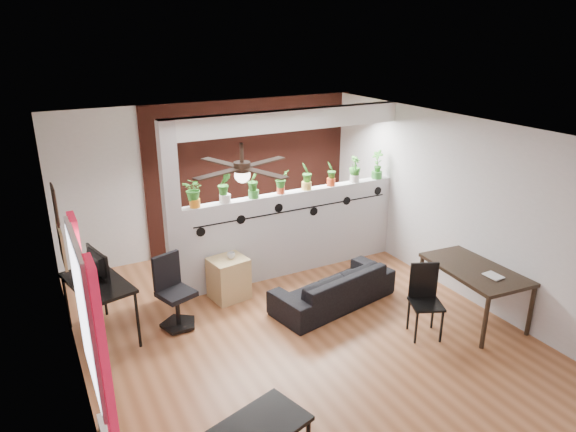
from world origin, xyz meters
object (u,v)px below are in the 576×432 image
Objects in this scene: cup at (231,255)px; office_chair at (174,296)px; potted_plant_1 at (224,187)px; potted_plant_2 at (253,183)px; potted_plant_6 at (355,168)px; potted_plant_7 at (377,164)px; potted_plant_0 at (194,192)px; ceiling_fan at (242,170)px; potted_plant_4 at (307,175)px; sofa at (333,287)px; cube_shelf at (229,278)px; computer_desk at (98,287)px; dining_table at (475,273)px; potted_plant_3 at (281,181)px; folding_chair at (425,293)px; potted_plant_5 at (331,173)px.

office_chair is at bearing -158.98° from cup.
potted_plant_2 is (0.45, 0.00, -0.01)m from potted_plant_1.
potted_plant_6 is 0.45m from potted_plant_7.
potted_plant_0 is 0.90m from potted_plant_2.
ceiling_fan is 2.78× the size of potted_plant_4.
sofa is (1.59, 0.60, -2.06)m from ceiling_fan.
ceiling_fan is 2.50m from cube_shelf.
sofa is at bearing -13.00° from office_chair.
cube_shelf is (0.33, -0.34, -1.27)m from potted_plant_0.
cup is at bearing -147.14° from potted_plant_2.
computer_desk reaches higher than dining_table.
potted_plant_4 is (1.35, 0.00, -0.01)m from potted_plant_1.
potted_plant_7 reaches higher than sofa.
potted_plant_3 is (1.37, 1.80, -0.77)m from ceiling_fan.
sofa is at bearing 20.59° from ceiling_fan.
potted_plant_4 reaches higher than cube_shelf.
potted_plant_6 is 2.12m from sofa.
folding_chair reaches higher than computer_desk.
ceiling_fan is 2.39m from potted_plant_3.
potted_plant_6 is at bearing 7.46° from computer_desk.
dining_table is (0.32, -2.38, -0.91)m from potted_plant_6.
potted_plant_5 is at bearing 107.98° from dining_table.
sofa is at bearing -60.97° from potted_plant_2.
folding_chair is (1.86, -2.02, 0.25)m from cube_shelf.
sofa is (-0.24, -1.20, -1.32)m from potted_plant_4.
ceiling_fan is at bearing -40.83° from computer_desk.
computer_desk is at bearing -173.26° from potted_plant_7.
folding_chair is (2.21, -0.56, -1.76)m from ceiling_fan.
potted_plant_4 is 0.89× the size of potted_plant_7.
office_chair is (-1.03, -0.71, -1.16)m from potted_plant_1.
cube_shelf is at bearing -45.84° from sofa.
ceiling_fan is at bearing -135.41° from potted_plant_4.
cup is at bearing 131.97° from folding_chair.
computer_desk is (-3.04, 0.66, 0.46)m from sofa.
potted_plant_7 is at bearing 0.00° from potted_plant_1.
potted_plant_6 reaches higher than potted_plant_3.
sofa is 1.46× the size of computer_desk.
potted_plant_1 reaches higher than potted_plant_6.
potted_plant_2 is 1.20× the size of potted_plant_3.
potted_plant_1 reaches higher than potted_plant_0.
potted_plant_2 is 1.02× the size of potted_plant_6.
office_chair reaches higher than dining_table.
sofa is at bearing 141.13° from dining_table.
office_chair is at bearing -166.66° from cube_shelf.
potted_plant_7 reaches higher than potted_plant_0.
ceiling_fan is 1.93× the size of cube_shelf.
folding_chair is at bearing -61.36° from potted_plant_2.
ceiling_fan is 3.02× the size of potted_plant_5.
potted_plant_3 is 0.86× the size of potted_plant_6.
cube_shelf is at bearing 180.00° from cup.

